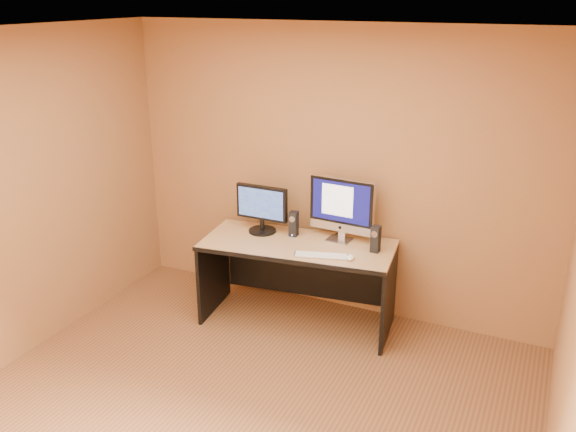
{
  "coord_description": "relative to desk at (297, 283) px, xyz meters",
  "views": [
    {
      "loc": [
        1.82,
        -2.95,
        2.83
      ],
      "look_at": [
        -0.2,
        1.42,
        1.05
      ],
      "focal_mm": 38.0,
      "sensor_mm": 36.0,
      "label": 1
    }
  ],
  "objects": [
    {
      "name": "ceiling",
      "position": [
        0.15,
        -1.52,
        2.22
      ],
      "size": [
        4.0,
        4.0,
        0.0
      ],
      "primitive_type": "plane",
      "color": "white",
      "rests_on": "walls"
    },
    {
      "name": "cable_a",
      "position": [
        0.3,
        0.25,
        0.39
      ],
      "size": [
        0.09,
        0.22,
        0.01
      ],
      "primitive_type": "cylinder",
      "rotation": [
        1.57,
        0.0,
        0.36
      ],
      "color": "black",
      "rests_on": "desk"
    },
    {
      "name": "second_monitor",
      "position": [
        -0.4,
        0.12,
        0.6
      ],
      "size": [
        0.5,
        0.25,
        0.44
      ],
      "primitive_type": null,
      "rotation": [
        0.0,
        0.0,
        -0.01
      ],
      "color": "black",
      "rests_on": "desk"
    },
    {
      "name": "cable_b",
      "position": [
        0.22,
        0.3,
        0.39
      ],
      "size": [
        0.06,
        0.18,
        0.01
      ],
      "primitive_type": "cylinder",
      "rotation": [
        1.57,
        0.0,
        -0.28
      ],
      "color": "black",
      "rests_on": "desk"
    },
    {
      "name": "keyboard",
      "position": [
        0.29,
        -0.18,
        0.39
      ],
      "size": [
        0.46,
        0.24,
        0.02
      ],
      "primitive_type": "cube",
      "rotation": [
        0.0,
        0.0,
        0.28
      ],
      "color": "#B3B4B8",
      "rests_on": "desk"
    },
    {
      "name": "walls",
      "position": [
        0.15,
        -1.52,
        0.92
      ],
      "size": [
        4.0,
        4.0,
        2.6
      ],
      "primitive_type": null,
      "color": "#925C3B",
      "rests_on": "ground"
    },
    {
      "name": "floor",
      "position": [
        0.15,
        -1.52,
        -0.38
      ],
      "size": [
        4.0,
        4.0,
        0.0
      ],
      "primitive_type": "plane",
      "color": "brown",
      "rests_on": "ground"
    },
    {
      "name": "desk",
      "position": [
        0.0,
        0.0,
        0.0
      ],
      "size": [
        1.74,
        0.92,
        0.77
      ],
      "primitive_type": null,
      "rotation": [
        0.0,
        0.0,
        0.12
      ],
      "color": "tan",
      "rests_on": "ground"
    },
    {
      "name": "imac",
      "position": [
        0.3,
        0.22,
        0.67
      ],
      "size": [
        0.61,
        0.26,
        0.57
      ],
      "primitive_type": null,
      "rotation": [
        0.0,
        0.0,
        -0.07
      ],
      "color": "#B4B3B8",
      "rests_on": "desk"
    },
    {
      "name": "speaker_left",
      "position": [
        -0.1,
        0.15,
        0.5
      ],
      "size": [
        0.07,
        0.08,
        0.23
      ],
      "primitive_type": null,
      "rotation": [
        0.0,
        0.0,
        0.04
      ],
      "color": "black",
      "rests_on": "desk"
    },
    {
      "name": "mouse",
      "position": [
        0.53,
        -0.13,
        0.4
      ],
      "size": [
        0.08,
        0.12,
        0.04
      ],
      "primitive_type": "ellipsoid",
      "rotation": [
        0.0,
        0.0,
        0.24
      ],
      "color": "white",
      "rests_on": "desk"
    },
    {
      "name": "speaker_right",
      "position": [
        0.66,
        0.11,
        0.5
      ],
      "size": [
        0.08,
        0.08,
        0.23
      ],
      "primitive_type": null,
      "rotation": [
        0.0,
        0.0,
        -0.06
      ],
      "color": "black",
      "rests_on": "desk"
    }
  ]
}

